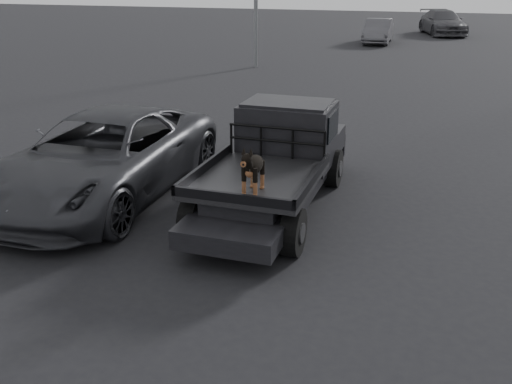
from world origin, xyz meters
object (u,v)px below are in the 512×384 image
(parked_suv, at_px, (104,157))
(dog, at_px, (253,169))
(distant_car_a, at_px, (378,31))
(distant_car_b, at_px, (443,23))
(flatbed_ute, at_px, (273,184))

(parked_suv, bearing_deg, dog, -19.57)
(distant_car_a, bearing_deg, distant_car_b, 59.34)
(parked_suv, bearing_deg, distant_car_b, 80.18)
(dog, height_order, distant_car_a, dog)
(distant_car_a, height_order, distant_car_b, distant_car_b)
(dog, xyz_separation_m, parked_suv, (-3.40, 1.16, -0.49))
(distant_car_a, bearing_deg, flatbed_ute, -88.74)
(flatbed_ute, xyz_separation_m, distant_car_b, (2.21, 33.62, 0.36))
(flatbed_ute, xyz_separation_m, distant_car_a, (-1.41, 27.06, 0.26))
(flatbed_ute, bearing_deg, distant_car_a, 92.99)
(flatbed_ute, xyz_separation_m, dog, (0.15, -1.60, 0.83))
(flatbed_ute, relative_size, parked_suv, 0.94)
(distant_car_a, xyz_separation_m, distant_car_b, (3.62, 6.56, 0.10))
(parked_suv, relative_size, distant_car_a, 1.33)
(distant_car_b, bearing_deg, parked_suv, -115.82)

